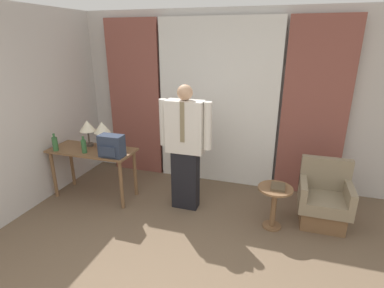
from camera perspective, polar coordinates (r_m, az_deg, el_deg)
name	(u,v)px	position (r m, az deg, el deg)	size (l,w,h in m)	color
wall_back	(219,100)	(4.84, 5.11, 8.43)	(10.00, 0.06, 2.70)	beige
curtain_sheer_center	(217,105)	(4.73, 4.74, 7.43)	(1.87, 0.06, 2.58)	white
curtain_drape_left	(135,100)	(5.22, -10.87, 8.30)	(0.91, 0.06, 2.58)	brown
curtain_drape_right	(314,111)	(4.64, 22.27, 5.81)	(0.91, 0.06, 2.58)	brown
desk	(93,157)	(4.62, -18.39, -2.33)	(1.25, 0.53, 0.75)	brown
table_lamp_left	(87,127)	(4.66, -19.30, 3.07)	(0.24, 0.24, 0.39)	#4C4238
table_lamp_right	(102,128)	(4.52, -16.76, 2.85)	(0.24, 0.24, 0.39)	#4C4238
bottle_near_edge	(55,144)	(4.69, -24.63, 0.06)	(0.08, 0.08, 0.25)	#336638
bottle_by_lamp	(84,146)	(4.45, -19.90, -0.36)	(0.07, 0.07, 0.24)	#336638
backpack	(111,146)	(4.18, -15.10, -0.39)	(0.33, 0.21, 0.30)	#2D384C
person	(185,145)	(3.99, -1.29, -0.13)	(0.72, 0.23, 1.73)	black
armchair	(323,201)	(4.23, 23.76, -9.93)	(0.61, 0.56, 0.83)	brown
side_table	(274,201)	(3.90, 15.39, -10.34)	(0.42, 0.42, 0.56)	brown
book	(278,187)	(3.81, 16.07, -7.83)	(0.16, 0.21, 0.03)	brown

